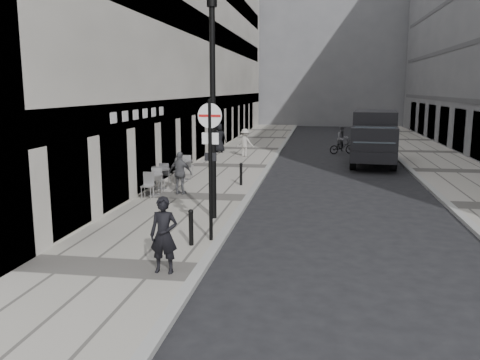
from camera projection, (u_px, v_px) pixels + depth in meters
The scene contains 18 objects.
ground at pixel (159, 336), 8.35m from camera, with size 120.00×120.00×0.00m, color black.
sidewalk at pixel (230, 166), 26.15m from camera, with size 4.00×60.00×0.12m, color gray.
far_sidewalk at pixel (454, 172), 24.47m from camera, with size 4.00×60.00×0.12m, color gray.
building_left at pixel (184, 7), 31.49m from camera, with size 4.00×45.00×18.00m, color silver.
building_far at pixel (314, 29), 60.61m from camera, with size 24.00×16.00×22.00m, color slate.
walking_man at pixel (164, 235), 10.79m from camera, with size 0.61×0.40×1.66m, color black.
sign_post at pixel (210, 151), 12.86m from camera, with size 0.63×0.12×3.65m.
lamppost at pixel (213, 97), 14.88m from camera, with size 0.29×0.29×6.56m.
bollard_near at pixel (191, 228), 12.76m from camera, with size 0.12×0.12×0.87m, color black.
bollard_far at pixel (241, 175), 20.73m from camera, with size 0.11×0.11×0.86m, color black.
panel_van at pixel (374, 135), 26.98m from camera, with size 2.81×6.20×2.83m.
cyclist at pixel (342, 143), 31.53m from camera, with size 1.72×1.19×1.76m.
pedestrian_a at pixel (180, 173), 18.88m from camera, with size 0.94×0.39×1.60m, color #525256.
pedestrian_b at pixel (245, 143), 29.38m from camera, with size 1.04×0.60×1.61m, color #B1ACA4.
pedestrian_c at pixel (219, 138), 31.29m from camera, with size 0.88×0.57×1.81m, color black.
cafe_table_near at pixel (184, 168), 21.85m from camera, with size 0.79×1.78×1.01m.
cafe_table_mid at pixel (153, 183), 18.71m from camera, with size 0.74×1.66×0.95m.
cafe_table_far at pixel (161, 177), 19.93m from camera, with size 0.74×1.66×0.95m.
Camera 1 is at (2.53, -7.46, 4.02)m, focal length 38.00 mm.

